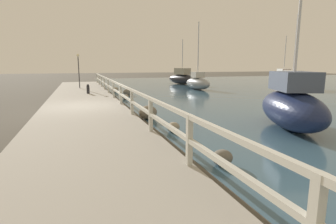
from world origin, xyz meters
The scene contains 16 objects.
ground_plane centered at (0.00, 0.00, 0.00)m, with size 120.00×120.00×0.00m, color #4C473D.
dock_walkway centered at (0.00, 0.00, 0.14)m, with size 3.58×36.00×0.28m.
railing centered at (1.69, 0.00, 0.92)m, with size 0.10×32.50×0.95m.
boulder_near_dock centered at (2.35, -2.52, 0.27)m, with size 0.72×0.65×0.54m.
boulder_upstream centered at (3.02, 5.70, 0.24)m, with size 0.64×0.57×0.48m.
boulder_far_strip centered at (2.61, -4.72, 0.16)m, with size 0.42×0.38×0.31m.
boulder_downstream centered at (2.64, -7.69, 0.17)m, with size 0.45×0.40×0.34m.
boulder_water_edge centered at (2.55, 8.58, 0.20)m, with size 0.52×0.47×0.39m.
boulder_mid_strip centered at (2.55, 3.82, 0.15)m, with size 0.41×0.37×0.31m.
mooring_bollard centered at (0.40, 5.33, 0.58)m, with size 0.18×0.18×0.60m.
dock_lamp centered at (-0.09, 9.68, 2.09)m, with size 0.21×0.21×2.68m.
sailboat_orange centered at (18.26, 6.67, 0.68)m, with size 3.63×6.06×6.49m.
sailboat_gray centered at (9.66, 8.50, 0.59)m, with size 1.33×3.82×5.65m.
sailboat_red centered at (24.25, 14.37, 0.61)m, with size 3.29×5.98×5.61m.
sailboat_black centered at (10.67, 14.62, 0.68)m, with size 2.43×5.04×4.80m.
sailboat_navy centered at (6.48, -5.55, 0.78)m, with size 2.91×4.22×7.37m.
Camera 1 is at (-0.15, -12.32, 2.10)m, focal length 28.00 mm.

